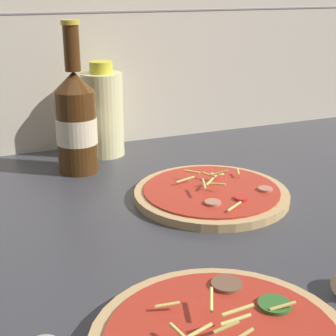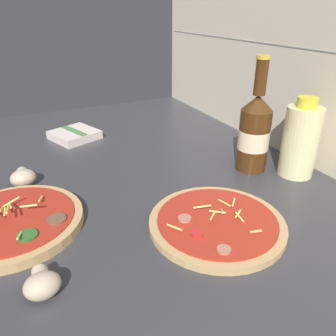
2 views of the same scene
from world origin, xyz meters
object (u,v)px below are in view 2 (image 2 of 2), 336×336
Objects in this scene: oil_bottle at (299,140)px; pizza_near at (12,223)px; beer_bottle at (254,132)px; mushroom_left at (42,284)px; dish_towel at (75,135)px; pizza_far at (217,223)px; mushroom_right at (23,177)px.

pizza_near is at bearing -95.38° from oil_bottle.
pizza_near is 55.65cm from beer_bottle.
beer_bottle reaches higher than oil_bottle.
pizza_near is at bearing -170.55° from mushroom_left.
pizza_near is 4.70× the size of mushroom_left.
oil_bottle is at bearing 42.78° from dish_towel.
pizza_far is 44.53cm from mushroom_right.
dish_towel is at bearing 164.47° from mushroom_left.
beer_bottle is at bearing -130.66° from oil_bottle.
pizza_near is at bearing -89.25° from beer_bottle.
mushroom_left is 0.92× the size of mushroom_right.
pizza_near is 1.01× the size of pizza_far.
beer_bottle is (-0.72, 54.97, 8.61)cm from pizza_near.
oil_bottle is at bearing 102.11° from mushroom_left.
mushroom_left is (2.59, -30.74, 1.00)cm from pizza_far.
beer_bottle reaches higher than dish_towel.
pizza_near is 37.49cm from pizza_far.
dish_towel is (-46.56, -43.08, -7.42)cm from oil_bottle.
pizza_near reaches higher than dish_towel.
dish_towel is at bearing -138.47° from beer_bottle.
beer_bottle is at bearing 90.75° from pizza_near.
beer_bottle is 54.01cm from dish_towel.
mushroom_right is (-34.89, 0.12, 0.15)cm from mushroom_left.
pizza_far is at bearing -51.47° from beer_bottle.
pizza_far is at bearing -70.54° from oil_bottle.
oil_bottle is 1.19× the size of dish_towel.
pizza_far reaches higher than mushroom_right.
oil_bottle reaches higher than mushroom_right.
dish_towel is at bearing 146.20° from mushroom_right.
pizza_near reaches higher than pizza_far.
pizza_far is at bearing 43.47° from mushroom_right.
mushroom_right is at bearing -136.53° from pizza_far.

